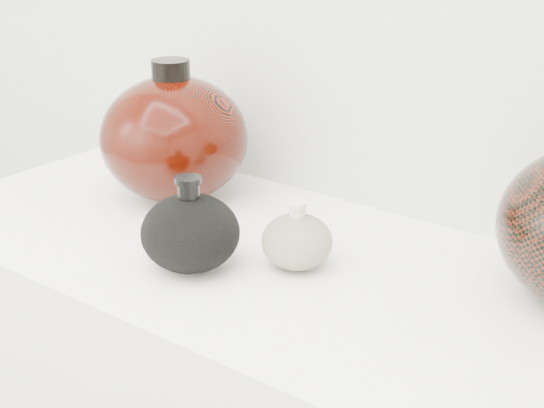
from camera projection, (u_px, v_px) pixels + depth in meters
The scene contains 3 objects.
black_gourd_vase at pixel (190, 232), 1.03m from camera, with size 0.15×0.15×0.13m.
cream_gourd_vase at pixel (297, 241), 1.04m from camera, with size 0.12×0.12×0.10m.
left_round_pot at pixel (174, 138), 1.26m from camera, with size 0.32×0.32×0.24m.
Camera 1 is at (0.58, 0.17, 1.38)m, focal length 50.00 mm.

